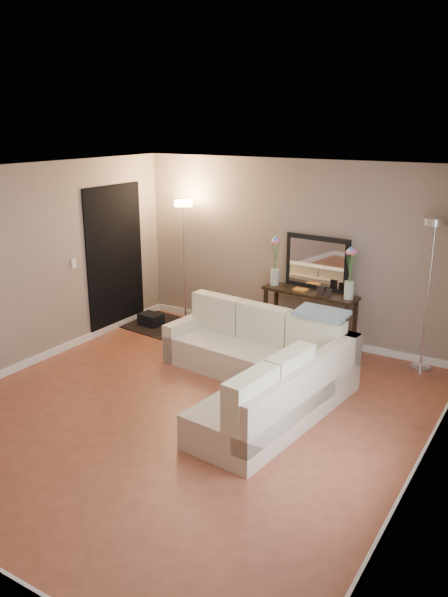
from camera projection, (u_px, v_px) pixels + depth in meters
The scene contains 21 objects.
floor at pixel (186, 411), 6.47m from camera, with size 5.00×5.50×0.01m, color #9D5239.
ceiling at pixel (181, 172), 5.71m from camera, with size 5.00×5.50×0.01m, color white.
wall_back at pixel (295, 251), 8.34m from camera, with size 5.00×0.02×2.60m, color gray.
wall_left at pixel (22, 269), 7.35m from camera, with size 0.02×5.50×2.60m, color gray.
wall_right at pixel (430, 346), 4.84m from camera, with size 0.02×5.50×2.60m, color gray.
baseboard_back at pixel (292, 333), 8.69m from camera, with size 5.00×0.03×0.10m, color white.
baseboard_left at pixel (33, 361), 7.70m from camera, with size 0.03×5.50×0.10m, color white.
baseboard_right at pixel (413, 475), 5.21m from camera, with size 0.03×5.50×0.10m, color white.
doorway at pixel (115, 259), 8.78m from camera, with size 0.02×1.20×2.20m, color black.
switch_plate at pixel (74, 263), 8.05m from camera, with size 0.02×0.08×0.12m, color white.
sectional_sofa at pixel (261, 367), 6.84m from camera, with size 2.51×2.57×0.86m.
throw_blanket at pixel (322, 313), 6.86m from camera, with size 0.62×0.35×0.05m, color #7D93A1.
console_table at pixel (304, 315), 8.18m from camera, with size 1.38×0.48×0.84m.
leaning_mirror at pixel (317, 263), 8.05m from camera, with size 0.96×0.13×0.75m.
table_decor at pixel (308, 291), 8.00m from camera, with size 0.58×0.14×0.14m.
flower_vase_left at pixel (275, 265), 8.27m from camera, with size 0.16×0.14×0.72m.
flower_vase_right at pixel (350, 278), 7.62m from camera, with size 0.16×0.14×0.72m.
floor_lamp_lit at pixel (184, 238), 8.94m from camera, with size 0.30×0.30×1.94m.
floor_lamp_unlit at pixel (431, 265), 7.16m from camera, with size 0.31×0.31×1.97m.
charcoal_rug at pixel (165, 326), 9.12m from camera, with size 1.27×0.95×0.02m, color black.
black_bag at pixel (151, 321), 9.14m from camera, with size 0.36×0.25×0.23m, color black.
Camera 1 is at (3.40, -4.74, 3.09)m, focal length 35.00 mm.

